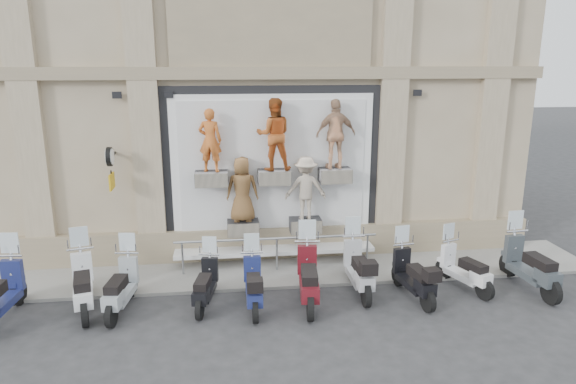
% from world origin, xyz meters
% --- Properties ---
extents(ground, '(90.00, 90.00, 0.00)m').
position_xyz_m(ground, '(0.00, 0.00, 0.00)').
color(ground, '#2D2D2F').
rests_on(ground, ground).
extents(sidewalk, '(16.00, 2.20, 0.08)m').
position_xyz_m(sidewalk, '(0.00, 2.10, 0.04)').
color(sidewalk, gray).
rests_on(sidewalk, ground).
extents(building, '(14.00, 8.60, 12.00)m').
position_xyz_m(building, '(0.00, 7.00, 6.00)').
color(building, tan).
rests_on(building, ground).
extents(shop_vitrine, '(5.60, 0.83, 4.30)m').
position_xyz_m(shop_vitrine, '(0.10, 2.75, 2.42)').
color(shop_vitrine, black).
rests_on(shop_vitrine, ground).
extents(guard_rail, '(5.06, 0.10, 0.93)m').
position_xyz_m(guard_rail, '(0.00, 2.00, 0.47)').
color(guard_rail, '#9EA0A5').
rests_on(guard_rail, ground).
extents(clock_sign_bracket, '(0.10, 0.80, 1.02)m').
position_xyz_m(clock_sign_bracket, '(-3.90, 2.47, 2.80)').
color(clock_sign_bracket, black).
rests_on(clock_sign_bracket, ground).
extents(scooter_b, '(1.08, 2.11, 1.65)m').
position_xyz_m(scooter_b, '(-4.25, 0.52, 0.83)').
color(scooter_b, silver).
rests_on(scooter_b, ground).
extents(scooter_c, '(0.78, 1.93, 1.53)m').
position_xyz_m(scooter_c, '(-3.45, 0.40, 0.76)').
color(scooter_c, '#8F969B').
rests_on(scooter_c, ground).
extents(scooter_d, '(0.78, 1.76, 1.38)m').
position_xyz_m(scooter_d, '(-1.70, 0.43, 0.69)').
color(scooter_d, black).
rests_on(scooter_d, ground).
extents(scooter_e, '(0.55, 1.81, 1.47)m').
position_xyz_m(scooter_e, '(-0.68, 0.21, 0.73)').
color(scooter_e, navy).
rests_on(scooter_e, ground).
extents(scooter_f, '(0.83, 2.14, 1.69)m').
position_xyz_m(scooter_f, '(0.51, 0.26, 0.85)').
color(scooter_f, '#510D15').
rests_on(scooter_f, ground).
extents(scooter_g, '(0.60, 1.99, 1.61)m').
position_xyz_m(scooter_g, '(1.73, 0.68, 0.80)').
color(scooter_g, '#A3A5AA').
rests_on(scooter_g, ground).
extents(scooter_h, '(0.79, 1.91, 1.50)m').
position_xyz_m(scooter_h, '(2.85, 0.23, 0.75)').
color(scooter_h, black).
rests_on(scooter_h, ground).
extents(scooter_i, '(1.07, 1.82, 1.43)m').
position_xyz_m(scooter_i, '(4.19, 0.54, 0.71)').
color(scooter_i, silver).
rests_on(scooter_i, ground).
extents(scooter_j, '(0.78, 2.13, 1.70)m').
position_xyz_m(scooter_j, '(5.67, 0.33, 0.85)').
color(scooter_j, '#31373C').
rests_on(scooter_j, ground).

